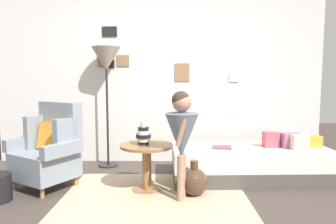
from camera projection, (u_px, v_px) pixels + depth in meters
The scene contains 15 objects.
ground_plane at pixel (150, 216), 2.77m from camera, with size 12.00×12.00×0.00m, color #423833.
gallery_wall at pixel (159, 75), 4.57m from camera, with size 4.80×0.12×2.60m.
rug at pixel (155, 195), 3.29m from camera, with size 1.93×1.41×0.01m, color tan.
armchair at pixel (50, 149), 3.53m from camera, with size 0.90×0.84×0.97m.
daybed at pixel (250, 163), 3.80m from camera, with size 1.93×0.87×0.40m.
pillow_head at pixel (312, 142), 3.79m from camera, with size 0.20×0.12×0.14m, color orange.
pillow_mid at pixel (299, 142), 3.66m from camera, with size 0.19×0.12×0.18m, color beige.
pillow_back at pixel (291, 140), 3.75m from camera, with size 0.22×0.12×0.18m, color gray.
pillow_extra at pixel (271, 140), 3.79m from camera, with size 0.18×0.12×0.19m, color #D64C56.
side_table at pixel (147, 157), 3.40m from camera, with size 0.59×0.59×0.52m.
vase_striped at pixel (143, 135), 3.35m from camera, with size 0.16×0.16×0.26m.
floor_lamp at pixel (106, 63), 4.26m from camera, with size 0.40×0.40×1.68m.
person_child at pixel (182, 131), 3.08m from camera, with size 0.34×0.34×1.12m.
book_on_daybed at pixel (222, 147), 3.72m from camera, with size 0.22×0.16×0.03m, color brown.
demijohn_near at pixel (194, 182), 3.27m from camera, with size 0.29×0.29×0.38m.
Camera 1 is at (0.18, -2.66, 1.23)m, focal length 32.85 mm.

